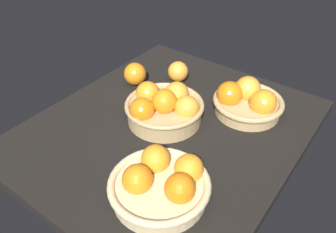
{
  "coord_description": "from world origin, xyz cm",
  "views": [
    {
      "loc": [
        -63.6,
        -46.85,
        66.15
      ],
      "look_at": [
        -0.65,
        -0.42,
        7.0
      ],
      "focal_mm": 36.62,
      "sensor_mm": 36.0,
      "label": 1
    }
  ],
  "objects": [
    {
      "name": "basket_near_right",
      "position": [
        19.97,
        -15.27,
        7.01
      ],
      "size": [
        21.54,
        21.54,
        10.3
      ],
      "color": "tan",
      "rests_on": "market_tray"
    },
    {
      "name": "basket_center",
      "position": [
        1.56,
        2.61,
        7.73
      ],
      "size": [
        23.4,
        23.4,
        11.84
      ],
      "color": "tan",
      "rests_on": "market_tray"
    },
    {
      "name": "loose_orange_back_gap",
      "position": [
        12.33,
        23.23,
        6.87
      ],
      "size": [
        7.75,
        7.75,
        7.75
      ],
      "primitive_type": "sphere",
      "color": "orange",
      "rests_on": "market_tray"
    },
    {
      "name": "loose_orange_front_gap",
      "position": [
        22.85,
        12.55,
        6.58
      ],
      "size": [
        7.15,
        7.15,
        7.15
      ],
      "primitive_type": "sphere",
      "color": "#F49E33",
      "rests_on": "market_tray"
    },
    {
      "name": "market_tray",
      "position": [
        0.0,
        0.0,
        1.5
      ],
      "size": [
        84.0,
        72.0,
        3.0
      ],
      "primitive_type": "cube",
      "color": "black",
      "rests_on": "ground"
    },
    {
      "name": "basket_near_left",
      "position": [
        -21.78,
        -14.07,
        6.79
      ],
      "size": [
        23.69,
        23.69,
        9.5
      ],
      "color": "#D3BC8C",
      "rests_on": "market_tray"
    }
  ]
}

